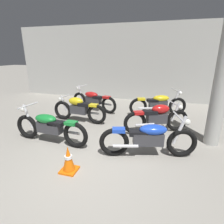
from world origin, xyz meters
The scene contains 10 objects.
ground_plane centered at (0.00, 0.00, 0.00)m, with size 60.00×60.00×0.00m, color gray.
back_wall centered at (0.00, 6.10, 1.80)m, with size 12.52×0.24×3.60m, color #B2B2AD.
support_pillar centered at (2.73, 1.83, 1.60)m, with size 0.36×0.36×3.20m, color #B2B2AD.
motorcycle_left_row_0 centered at (-1.30, 0.73, 0.45)m, with size 2.17×0.68×0.97m.
motorcycle_left_row_1 centered at (-1.26, 2.35, 0.46)m, with size 1.97×0.48×0.88m.
motorcycle_left_row_2 centered at (-1.27, 3.70, 0.45)m, with size 2.11×0.87×0.97m.
motorcycle_right_row_0 centered at (1.21, 0.75, 0.45)m, with size 2.13×0.84×0.97m.
motorcycle_right_row_1 centered at (1.33, 2.16, 0.46)m, with size 1.83×0.94×0.88m.
motorcycle_right_row_2 centered at (1.31, 3.80, 0.45)m, with size 2.08×0.94×0.97m.
traffic_cone centered at (-0.24, -0.23, 0.26)m, with size 0.32×0.32×0.54m.
Camera 1 is at (1.41, -2.92, 2.21)m, focal length 28.78 mm.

